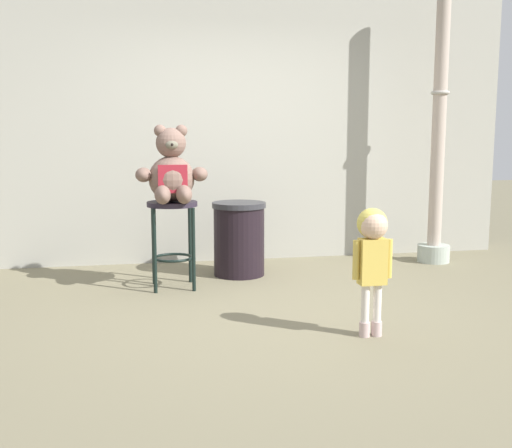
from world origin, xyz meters
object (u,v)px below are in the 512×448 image
child_walking (372,244)px  trash_bin (239,239)px  teddy_bear (172,173)px  bar_stool_with_teddy (173,225)px  lamppost (438,146)px

child_walking → trash_bin: (-0.56, 1.94, -0.27)m
teddy_bear → child_walking: (1.20, -1.54, -0.38)m
bar_stool_with_teddy → child_walking: 1.98m
trash_bin → lamppost: lamppost is taller
child_walking → lamppost: (1.56, 2.14, 0.60)m
bar_stool_with_teddy → trash_bin: bar_stool_with_teddy is taller
bar_stool_with_teddy → child_walking: bearing=-52.6°
child_walking → trash_bin: size_ratio=1.23×
teddy_bear → trash_bin: teddy_bear is taller
teddy_bear → trash_bin: (0.65, 0.40, -0.65)m
bar_stool_with_teddy → teddy_bear: size_ratio=1.16×
trash_bin → lamppost: 2.30m
teddy_bear → lamppost: lamppost is taller
lamppost → trash_bin: bearing=-174.5°
bar_stool_with_teddy → lamppost: 2.90m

